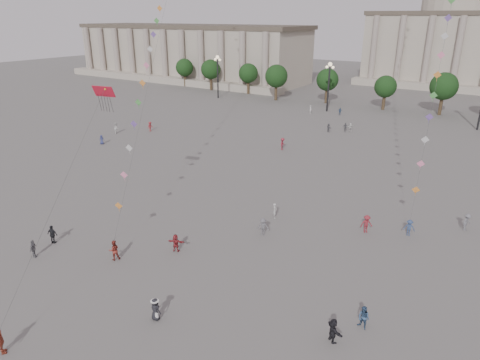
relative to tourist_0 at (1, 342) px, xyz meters
The scene contains 29 objects.
ground 10.64m from the tourist_0, 70.60° to the left, with size 360.00×360.00×0.00m, color #595754.
hall_west 126.33m from the tourist_0, 124.53° to the left, with size 84.00×26.22×17.20m.
hall_central 139.90m from the tourist_0, 88.55° to the left, with size 48.30×34.30×35.50m.
tree_row 88.18m from the tourist_0, 87.71° to the left, with size 137.12×5.12×8.00m.
lamp_post_far_west 90.34m from the tourist_0, 117.41° to the left, with size 2.00×0.90×10.65m.
lamp_post_mid_west 81.08m from the tourist_0, 98.16° to the left, with size 2.00×0.90×10.65m.
person_crowd_0 78.38m from the tourist_0, 95.63° to the left, with size 0.93×0.39×1.58m, color #314B70.
person_crowd_1 54.60m from the tourist_0, 131.12° to the left, with size 0.94×0.73×1.94m, color silver.
person_crowd_2 55.59m from the tourist_0, 124.94° to the left, with size 1.16×0.67×1.79m, color maroon.
person_crowd_3 21.19m from the tourist_0, 36.28° to the left, with size 1.60×0.51×1.73m, color black.
person_crowd_4 65.96m from the tourist_0, 90.87° to the left, with size 1.44×0.46×1.55m, color white.
person_crowd_6 23.36m from the tourist_0, 75.58° to the left, with size 1.14×0.66×1.76m, color #5C5B60.
person_crowd_8 31.94m from the tourist_0, 63.89° to the left, with size 1.19×0.68×1.84m, color maroon.
person_crowd_10 76.91m from the tourist_0, 100.11° to the left, with size 0.66×0.44×1.82m, color silver.
person_crowd_12 63.40m from the tourist_0, 93.77° to the left, with size 1.47×0.47×1.58m, color #5C5D61.
person_crowd_13 27.02m from the tourist_0, 79.44° to the left, with size 0.60×0.40×1.65m, color #B4B5B0.
person_crowd_16 65.03m from the tourist_0, 91.44° to the left, with size 0.98×0.41×1.68m, color #5C5D61.
person_crowd_17 49.11m from the tourist_0, 96.99° to the left, with size 1.25×0.72×1.93m, color maroon.
person_crowd_18 47.82m from the tourist_0, 132.92° to the left, with size 0.76×0.49×1.55m, color navy.
person_crowd_20 23.62m from the tourist_0, 39.05° to the left, with size 0.83×0.65×1.71m, color #314C6F.
person_crowd_21 41.14m from the tourist_0, 57.27° to the left, with size 1.14×0.66×1.77m, color slate.
tourist_0 is the anchor object (origin of this frame).
tourist_2 15.64m from the tourist_0, 87.08° to the left, with size 1.55×0.49×1.67m, color maroon.
tourist_3 12.02m from the tourist_0, 138.78° to the left, with size 0.96×0.40×1.65m, color slate.
tourist_4 14.28m from the tourist_0, 133.46° to the left, with size 1.07×0.44×1.82m, color black.
kite_flyer_0 11.89m from the tourist_0, 103.34° to the left, with size 0.90×0.70×1.86m, color maroon.
kite_flyer_1 35.14m from the tourist_0, 59.71° to the left, with size 1.07×0.62×1.66m, color navy.
hat_person 9.70m from the tourist_0, 52.81° to the left, with size 0.85×0.60×1.70m.
dragon_kite 21.60m from the tourist_0, 115.36° to the left, with size 5.07×8.76×21.85m.
Camera 1 is at (20.84, -19.56, 20.10)m, focal length 32.00 mm.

